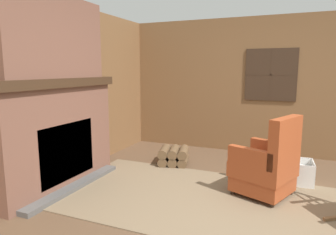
{
  "coord_description": "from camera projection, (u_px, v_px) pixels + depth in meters",
  "views": [
    {
      "loc": [
        0.31,
        -2.87,
        1.5
      ],
      "look_at": [
        -1.13,
        0.56,
        0.9
      ],
      "focal_mm": 32.0,
      "sensor_mm": 36.0,
      "label": 1
    }
  ],
  "objects": [
    {
      "name": "area_rug",
      "position": [
        212.0,
        200.0,
        3.45
      ],
      "size": [
        3.72,
        1.89,
        0.01
      ],
      "color": "#7A664C",
      "rests_on": "ground"
    },
    {
      "name": "ground_plane",
      "position": [
        251.0,
        222.0,
        2.97
      ],
      "size": [
        14.0,
        14.0,
        0.0
      ],
      "primitive_type": "plane",
      "color": "brown"
    },
    {
      "name": "fireplace_hearth",
      "position": [
        57.0,
        134.0,
        3.78
      ],
      "size": [
        0.57,
        1.92,
        1.39
      ],
      "color": "brown",
      "rests_on": "ground"
    },
    {
      "name": "storage_case",
      "position": [
        66.0,
        72.0,
        3.93
      ],
      "size": [
        0.16,
        0.21,
        0.15
      ],
      "color": "brown",
      "rests_on": "fireplace_hearth"
    },
    {
      "name": "laundry_basket",
      "position": [
        296.0,
        172.0,
        3.98
      ],
      "size": [
        0.44,
        0.41,
        0.31
      ],
      "rotation": [
        0.0,
        0.0,
        0.06
      ],
      "color": "white",
      "rests_on": "ground"
    },
    {
      "name": "wood_panel_wall_left",
      "position": [
        41.0,
        93.0,
        3.79
      ],
      "size": [
        0.06,
        5.81,
        2.41
      ],
      "color": "brown",
      "rests_on": "ground"
    },
    {
      "name": "oil_lamp_vase",
      "position": [
        24.0,
        71.0,
        3.32
      ],
      "size": [
        0.11,
        0.11,
        0.26
      ],
      "color": "#B24C42",
      "rests_on": "fireplace_hearth"
    },
    {
      "name": "wood_panel_wall_back",
      "position": [
        274.0,
        86.0,
        5.18
      ],
      "size": [
        5.81,
        0.09,
        2.41
      ],
      "color": "brown",
      "rests_on": "ground"
    },
    {
      "name": "firewood_stack",
      "position": [
        174.0,
        156.0,
        4.76
      ],
      "size": [
        0.55,
        0.55,
        0.28
      ],
      "rotation": [
        0.0,
        0.0,
        0.25
      ],
      "color": "brown",
      "rests_on": "ground"
    },
    {
      "name": "armchair",
      "position": [
        267.0,
        167.0,
        3.53
      ],
      "size": [
        0.8,
        0.8,
        0.98
      ],
      "rotation": [
        0.0,
        0.0,
        2.76
      ],
      "color": "#A84723",
      "rests_on": "ground"
    },
    {
      "name": "decorative_plate_on_mantel",
      "position": [
        47.0,
        68.0,
        3.65
      ],
      "size": [
        0.07,
        0.26,
        0.26
      ],
      "color": "red",
      "rests_on": "fireplace_hearth"
    },
    {
      "name": "chimney_breast",
      "position": [
        51.0,
        37.0,
        3.6
      ],
      "size": [
        0.31,
        1.6,
        0.99
      ],
      "color": "brown",
      "rests_on": "fireplace_hearth"
    }
  ]
}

